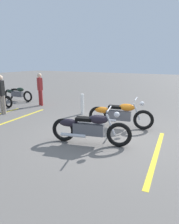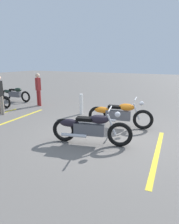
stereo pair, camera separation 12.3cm
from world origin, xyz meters
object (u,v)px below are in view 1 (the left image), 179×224
object	(u,v)px
motorcycle_row_far_left	(17,93)
bollard_post	(82,104)
bystander_near_row	(2,93)
motorcycle_bright_foreground	(118,114)
motorcycle_dark_foreground	(88,128)
bystander_secondary	(40,88)

from	to	relation	value
motorcycle_row_far_left	bollard_post	bearing A→B (deg)	-12.41
motorcycle_row_far_left	bollard_post	size ratio (longest dim) A/B	2.33
motorcycle_row_far_left	bystander_near_row	world-z (taller)	bystander_near_row
motorcycle_bright_foreground	motorcycle_row_far_left	size ratio (longest dim) A/B	1.10
bollard_post	bystander_near_row	bearing A→B (deg)	27.28
motorcycle_row_far_left	bystander_near_row	size ratio (longest dim) A/B	1.23
motorcycle_dark_foreground	motorcycle_row_far_left	distance (m)	7.32
motorcycle_row_far_left	motorcycle_dark_foreground	bearing A→B (deg)	-30.84
motorcycle_bright_foreground	bystander_secondary	distance (m)	4.89
motorcycle_bright_foreground	bystander_secondary	world-z (taller)	bystander_secondary
motorcycle_row_far_left	bystander_near_row	distance (m)	2.99
bollard_post	motorcycle_row_far_left	bearing A→B (deg)	-9.90
bystander_secondary	bollard_post	world-z (taller)	bystander_secondary
motorcycle_dark_foreground	bollard_post	size ratio (longest dim) A/B	2.52
bystander_near_row	bollard_post	size ratio (longest dim) A/B	1.90
motorcycle_dark_foreground	bystander_secondary	size ratio (longest dim) A/B	1.35
motorcycle_bright_foreground	bystander_near_row	bearing A→B (deg)	178.45
motorcycle_bright_foreground	bystander_secondary	xyz separation A→B (m)	(4.66, -1.41, 0.45)
motorcycle_row_far_left	bystander_near_row	xyz separation A→B (m)	(-1.73, 2.38, 0.51)
bollard_post	motorcycle_dark_foreground	bearing A→B (deg)	122.76
motorcycle_row_far_left	bystander_secondary	world-z (taller)	bystander_secondary
motorcycle_row_far_left	bollard_post	distance (m)	4.81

